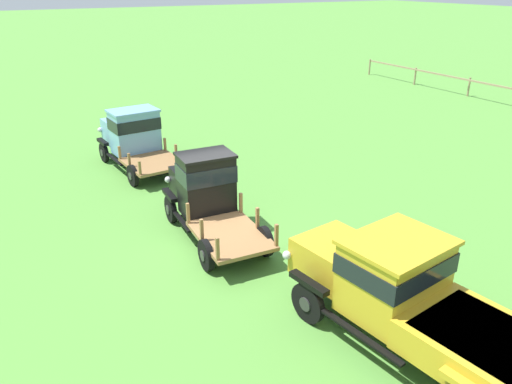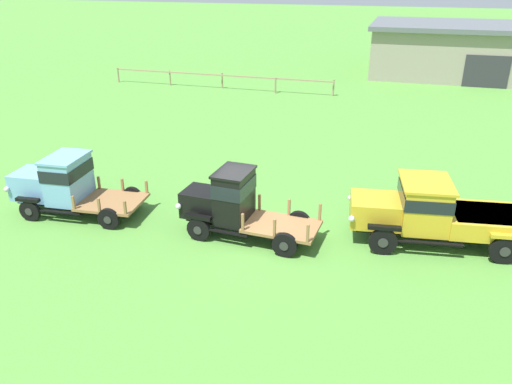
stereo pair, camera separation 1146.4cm
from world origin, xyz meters
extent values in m
plane|color=#518E38|center=(0.00, 0.00, 0.00)|extent=(240.00, 240.00, 0.00)
cylinder|color=#997F60|center=(-9.05, 21.50, 0.58)|extent=(0.12, 0.12, 1.15)
cylinder|color=#997F60|center=(-13.28, 21.29, 0.58)|extent=(0.12, 0.12, 1.15)
cylinder|color=#997F60|center=(-17.76, 21.16, 0.58)|extent=(0.12, 0.12, 1.15)
cube|color=#997F60|center=(-9.18, 21.22, 1.03)|extent=(17.38, 0.08, 0.10)
cylinder|color=black|center=(-7.94, -1.06, 0.39)|extent=(0.78, 0.22, 0.77)
cylinder|color=#2D2D2D|center=(-7.93, -1.15, 0.39)|extent=(0.27, 0.05, 0.27)
cylinder|color=black|center=(-8.10, 0.83, 0.39)|extent=(0.78, 0.22, 0.77)
cylinder|color=#2D2D2D|center=(-8.10, 0.92, 0.39)|extent=(0.27, 0.05, 0.27)
cylinder|color=black|center=(-4.90, -0.80, 0.39)|extent=(0.78, 0.22, 0.77)
cylinder|color=#2D2D2D|center=(-4.89, -0.89, 0.39)|extent=(0.27, 0.05, 0.27)
cylinder|color=black|center=(-5.06, 1.09, 0.39)|extent=(0.78, 0.22, 0.77)
cylinder|color=#2D2D2D|center=(-5.06, 1.18, 0.39)|extent=(0.27, 0.05, 0.27)
cube|color=black|center=(-6.62, 0.01, 0.47)|extent=(4.49, 1.41, 0.12)
cube|color=#70A3D1|center=(-8.25, -0.13, 1.01)|extent=(1.64, 1.45, 0.97)
cube|color=silver|center=(-8.98, -0.19, 0.96)|extent=(0.15, 1.05, 0.73)
sphere|color=silver|center=(-8.93, -0.90, 1.04)|extent=(0.20, 0.20, 0.20)
sphere|color=silver|center=(-9.05, 0.51, 1.04)|extent=(0.20, 0.20, 0.20)
cube|color=black|center=(-7.94, -1.06, 0.82)|extent=(0.90, 0.27, 0.12)
cube|color=black|center=(-8.10, 0.83, 0.82)|extent=(0.90, 0.27, 0.12)
cube|color=#70A3D1|center=(-6.92, -0.02, 1.32)|extent=(1.25, 1.76, 1.60)
cube|color=black|center=(-6.92, -0.02, 1.68)|extent=(1.30, 1.80, 0.45)
cube|color=#70A3D1|center=(-6.92, -0.02, 2.16)|extent=(1.37, 1.84, 0.08)
cube|color=black|center=(-6.74, -0.94, 0.45)|extent=(1.57, 0.27, 0.05)
cube|color=black|center=(-6.89, 0.92, 0.45)|extent=(1.57, 0.27, 0.05)
cube|color=olive|center=(-5.30, 0.12, 0.58)|extent=(2.30, 2.07, 0.10)
cube|color=olive|center=(-6.19, -0.86, 0.87)|extent=(0.09, 0.09, 0.48)
cube|color=olive|center=(-6.34, 0.93, 0.87)|extent=(0.09, 0.09, 0.48)
cube|color=olive|center=(-5.22, -0.78, 0.87)|extent=(0.09, 0.09, 0.48)
cube|color=olive|center=(-5.37, 1.02, 0.87)|extent=(0.09, 0.09, 0.48)
cube|color=olive|center=(-4.26, -0.70, 0.87)|extent=(0.09, 0.09, 0.48)
cube|color=olive|center=(-4.41, 1.10, 0.87)|extent=(0.09, 0.09, 0.48)
cylinder|color=black|center=(-1.61, -0.61, 0.41)|extent=(0.82, 0.21, 0.81)
cylinder|color=#2D2D2D|center=(-1.61, -0.71, 0.41)|extent=(0.29, 0.05, 0.28)
cylinder|color=black|center=(-1.51, 1.02, 0.41)|extent=(0.82, 0.21, 0.81)
cylinder|color=#2D2D2D|center=(-1.50, 1.11, 0.41)|extent=(0.29, 0.05, 0.28)
cylinder|color=black|center=(1.37, -0.79, 0.41)|extent=(0.82, 0.21, 0.81)
cylinder|color=#2D2D2D|center=(1.36, -0.89, 0.41)|extent=(0.29, 0.05, 0.28)
cylinder|color=black|center=(1.46, 0.84, 0.41)|extent=(0.82, 0.21, 0.81)
cylinder|color=#2D2D2D|center=(1.47, 0.94, 0.41)|extent=(0.29, 0.05, 0.28)
cube|color=black|center=(-0.08, 0.11, 0.49)|extent=(4.33, 1.15, 0.12)
cube|color=black|center=(-1.75, 0.21, 0.99)|extent=(1.37, 1.22, 0.90)
cube|color=silver|center=(-2.38, 0.25, 0.95)|extent=(0.11, 0.90, 0.67)
sphere|color=silver|center=(-2.42, -0.36, 1.02)|extent=(0.20, 0.20, 0.20)
sphere|color=silver|center=(-2.35, 0.86, 1.02)|extent=(0.20, 0.20, 0.20)
cube|color=black|center=(-1.61, -0.61, 0.86)|extent=(0.94, 0.26, 0.12)
cube|color=black|center=(-1.51, 1.02, 0.86)|extent=(0.94, 0.26, 0.12)
cube|color=black|center=(-0.61, 0.15, 1.39)|extent=(1.07, 1.50, 1.69)
cube|color=black|center=(-0.61, 0.15, 1.77)|extent=(1.11, 1.53, 0.47)
cube|color=black|center=(-0.61, 0.15, 2.28)|extent=(1.17, 1.57, 0.08)
cube|color=black|center=(-0.56, -0.66, 0.47)|extent=(1.38, 0.22, 0.05)
cube|color=black|center=(-0.46, 0.94, 0.47)|extent=(1.38, 0.22, 0.05)
cube|color=olive|center=(1.06, 0.05, 0.60)|extent=(2.46, 1.77, 0.10)
cube|color=olive|center=(-0.05, -0.67, 0.94)|extent=(0.08, 0.08, 0.58)
cube|color=olive|center=(0.05, 0.89, 0.94)|extent=(0.08, 0.08, 0.58)
cube|color=olive|center=(1.02, -0.73, 0.94)|extent=(0.08, 0.08, 0.58)
cube|color=olive|center=(1.11, 0.82, 0.94)|extent=(0.08, 0.08, 0.58)
cube|color=olive|center=(2.08, -0.79, 0.94)|extent=(0.08, 0.08, 0.58)
cube|color=olive|center=(2.17, 0.76, 0.94)|extent=(0.08, 0.08, 0.58)
cylinder|color=black|center=(4.29, 0.25, 0.45)|extent=(0.91, 0.27, 0.89)
cylinder|color=#2D2D2D|center=(4.30, 0.16, 0.45)|extent=(0.31, 0.07, 0.31)
cylinder|color=black|center=(3.98, 2.38, 0.45)|extent=(0.91, 0.27, 0.89)
cylinder|color=#2D2D2D|center=(3.97, 2.46, 0.45)|extent=(0.31, 0.07, 0.31)
cube|color=black|center=(5.85, 1.56, 0.53)|extent=(5.19, 1.89, 0.12)
cube|color=gold|center=(3.90, 1.28, 1.02)|extent=(1.79, 1.72, 0.85)
cube|color=silver|center=(3.14, 1.17, 0.97)|extent=(0.23, 1.18, 0.64)
sphere|color=silver|center=(3.25, 0.37, 1.04)|extent=(0.20, 0.20, 0.20)
sphere|color=silver|center=(3.02, 1.97, 1.04)|extent=(0.20, 0.20, 0.20)
cube|color=black|center=(4.29, 0.25, 0.94)|extent=(1.05, 0.34, 0.12)
cube|color=black|center=(3.98, 2.38, 0.94)|extent=(1.05, 0.34, 0.12)
cube|color=gold|center=(5.40, 1.49, 1.33)|extent=(1.69, 2.08, 1.47)
cube|color=black|center=(5.40, 1.49, 1.66)|extent=(1.75, 2.13, 0.41)
cube|color=gold|center=(5.40, 1.49, 2.10)|extent=(1.84, 2.18, 0.08)
cube|color=black|center=(5.69, 0.47, 0.51)|extent=(2.01, 0.42, 0.05)
cube|color=black|center=(5.39, 2.56, 0.51)|extent=(2.01, 0.42, 0.05)
cube|color=gold|center=(7.34, 1.77, 0.89)|extent=(2.75, 2.31, 0.59)
cube|color=black|center=(7.34, 1.77, 1.15)|extent=(2.31, 1.96, 0.06)
camera|label=1|loc=(11.36, -4.96, 6.74)|focal=35.00mm
camera|label=2|loc=(4.45, -13.99, 8.27)|focal=35.00mm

